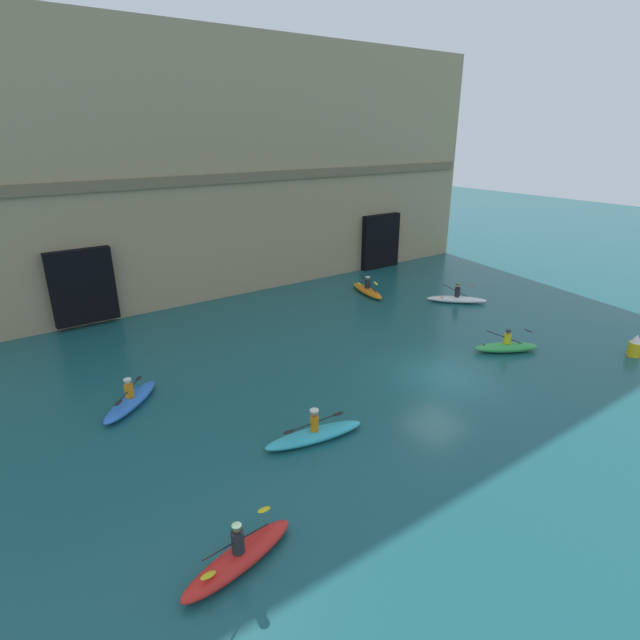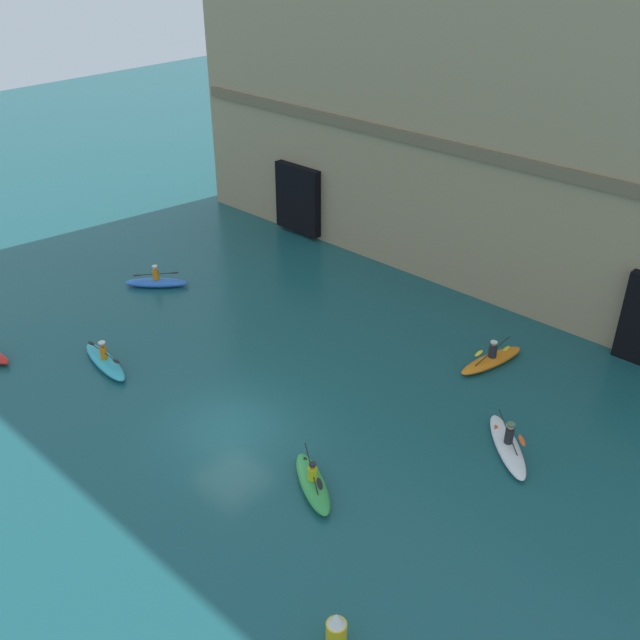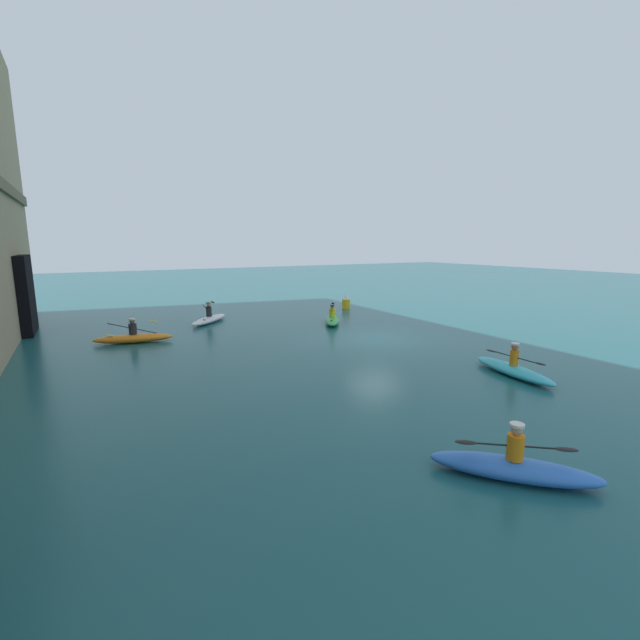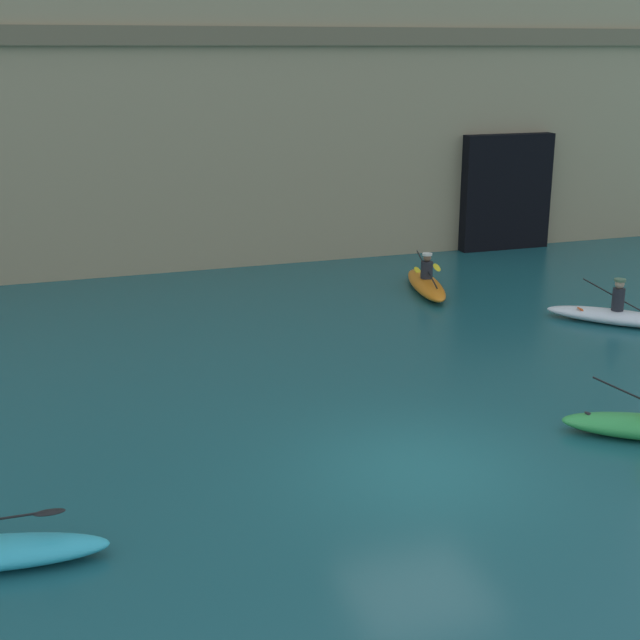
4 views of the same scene
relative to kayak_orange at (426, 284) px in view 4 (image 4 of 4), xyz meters
The scene contains 4 objects.
ground_plane 11.44m from the kayak_orange, 115.35° to the right, with size 120.00×120.00×0.00m, color #195156.
cliff_bluff 11.81m from the kayak_orange, 124.08° to the left, with size 36.11×6.68×15.01m.
kayak_orange is the anchor object (origin of this frame).
kayak_white 5.52m from the kayak_orange, 53.26° to the right, with size 3.11×3.05×1.21m.
Camera 4 is at (-5.98, -12.41, 6.85)m, focal length 50.00 mm.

